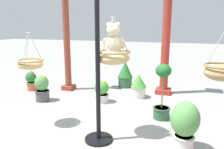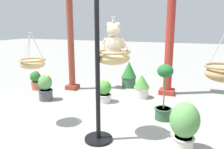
% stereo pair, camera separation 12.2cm
% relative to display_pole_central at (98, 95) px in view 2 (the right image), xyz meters
% --- Properties ---
extents(ground_plane, '(40.00, 40.00, 0.00)m').
position_rel_display_pole_central_xyz_m(ground_plane, '(0.16, 0.15, -0.74)').
color(ground_plane, gray).
extents(display_pole_central, '(0.44, 0.44, 2.40)m').
position_rel_display_pole_central_xyz_m(display_pole_central, '(0.00, 0.00, 0.00)').
color(display_pole_central, black).
rests_on(display_pole_central, ground).
extents(hanging_basket_with_teddy, '(0.54, 0.54, 0.72)m').
position_rel_display_pole_central_xyz_m(hanging_basket_with_teddy, '(0.15, 0.25, 0.56)').
color(hanging_basket_with_teddy, tan).
extents(teddy_bear, '(0.35, 0.32, 0.51)m').
position_rel_display_pole_central_xyz_m(teddy_bear, '(0.15, 0.27, 0.79)').
color(teddy_bear, beige).
extents(hanging_basket_left_high, '(0.45, 0.45, 0.63)m').
position_rel_display_pole_central_xyz_m(hanging_basket_left_high, '(-1.31, 0.13, 0.39)').
color(hanging_basket_left_high, tan).
extents(hanging_basket_right_low, '(0.53, 0.53, 0.78)m').
position_rel_display_pole_central_xyz_m(hanging_basket_right_low, '(1.73, 0.58, 0.37)').
color(hanging_basket_right_low, '#A37F51').
extents(greenhouse_pillar_left, '(0.40, 0.40, 3.04)m').
position_rel_display_pole_central_xyz_m(greenhouse_pillar_left, '(0.66, 2.87, 0.73)').
color(greenhouse_pillar_left, '#9E2D23').
rests_on(greenhouse_pillar_left, ground).
extents(greenhouse_pillar_right, '(0.33, 0.33, 2.83)m').
position_rel_display_pole_central_xyz_m(greenhouse_pillar_right, '(-1.89, 2.35, 0.62)').
color(greenhouse_pillar_right, brown).
rests_on(greenhouse_pillar_right, ground).
extents(potted_plant_fern_front, '(0.34, 0.34, 1.08)m').
position_rel_display_pole_central_xyz_m(potted_plant_fern_front, '(0.82, 1.18, -0.24)').
color(potted_plant_fern_front, '#2D5638').
rests_on(potted_plant_fern_front, ground).
extents(potted_plant_flowering_red, '(0.29, 0.29, 0.53)m').
position_rel_display_pole_central_xyz_m(potted_plant_flowering_red, '(-2.82, 1.94, -0.46)').
color(potted_plant_flowering_red, '#BC6042').
rests_on(potted_plant_flowering_red, ground).
extents(potted_plant_tall_leafy, '(0.35, 0.35, 0.53)m').
position_rel_display_pole_central_xyz_m(potted_plant_tall_leafy, '(-0.62, 1.68, -0.48)').
color(potted_plant_tall_leafy, beige).
rests_on(potted_plant_tall_leafy, ground).
extents(potted_plant_bushy_green, '(0.35, 0.35, 0.65)m').
position_rel_display_pole_central_xyz_m(potted_plant_bushy_green, '(-1.99, 1.30, -0.43)').
color(potted_plant_bushy_green, '#4C4C51').
rests_on(potted_plant_bushy_green, ground).
extents(potted_plant_small_succulent, '(0.39, 0.39, 0.59)m').
position_rel_display_pole_central_xyz_m(potted_plant_small_succulent, '(0.11, 2.31, -0.44)').
color(potted_plant_small_succulent, beige).
rests_on(potted_plant_small_succulent, ground).
extents(potted_plant_trailing_ivy, '(0.41, 0.41, 0.74)m').
position_rel_display_pole_central_xyz_m(potted_plant_trailing_ivy, '(1.27, 0.14, -0.33)').
color(potted_plant_trailing_ivy, beige).
rests_on(potted_plant_trailing_ivy, ground).
extents(potted_plant_broad_leaf, '(0.43, 0.43, 0.76)m').
position_rel_display_pole_central_xyz_m(potted_plant_broad_leaf, '(-0.47, 3.14, -0.35)').
color(potted_plant_broad_leaf, '#2D5638').
rests_on(potted_plant_broad_leaf, ground).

